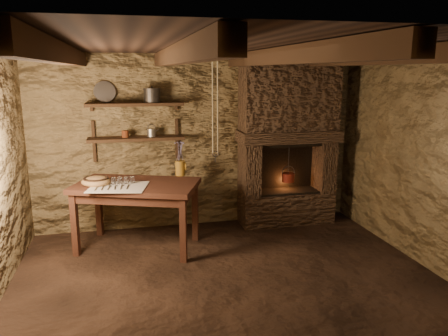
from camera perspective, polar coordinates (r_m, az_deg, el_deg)
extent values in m
plane|color=black|center=(4.64, 1.07, -15.33)|extent=(4.50, 4.50, 0.00)
cube|color=#4D3D24|center=(6.14, -3.42, 3.43)|extent=(4.50, 0.04, 2.40)
cube|color=#4D3D24|center=(2.42, 12.98, -11.41)|extent=(4.50, 0.04, 2.40)
cube|color=#4D3D24|center=(5.23, 25.80, 0.59)|extent=(0.04, 4.00, 2.40)
cube|color=black|center=(4.11, 1.21, 15.75)|extent=(4.50, 4.00, 0.04)
cube|color=black|center=(4.01, -20.72, 13.77)|extent=(0.14, 3.95, 0.16)
cube|color=black|center=(4.01, -5.97, 14.48)|extent=(0.14, 3.95, 0.16)
cube|color=black|center=(4.25, 7.96, 14.32)|extent=(0.14, 3.95, 0.16)
cube|color=black|center=(4.70, 19.76, 13.54)|extent=(0.14, 3.95, 0.16)
cube|color=black|center=(5.88, -11.38, 3.80)|extent=(1.25, 0.30, 0.04)
cube|color=black|center=(5.84, -11.57, 8.17)|extent=(1.25, 0.30, 0.04)
cube|color=#3A281D|center=(6.47, 8.08, -5.08)|extent=(1.35, 0.45, 0.45)
cube|color=#3A281D|center=(6.14, 3.34, -0.14)|extent=(0.23, 0.45, 0.75)
cube|color=#3A281D|center=(6.54, 12.85, 0.35)|extent=(0.23, 0.45, 0.75)
cube|color=#3A281D|center=(6.21, 8.47, 4.16)|extent=(1.43, 0.51, 0.16)
cube|color=#3A281D|center=(6.18, 8.54, 9.25)|extent=(1.35, 0.45, 0.94)
cube|color=black|center=(6.49, 7.62, 0.47)|extent=(0.90, 0.06, 0.75)
cube|color=black|center=(5.44, -11.39, -2.27)|extent=(1.66, 1.30, 0.06)
cube|color=black|center=(5.46, -11.34, -3.22)|extent=(1.50, 1.14, 0.10)
cube|color=white|center=(5.28, -13.64, -2.42)|extent=(0.75, 0.66, 0.01)
cylinder|color=olive|center=(5.73, -5.74, 0.00)|extent=(0.14, 0.14, 0.19)
torus|color=olive|center=(5.73, -5.08, 0.22)|extent=(0.02, 0.11, 0.11)
ellipsoid|color=olive|center=(5.46, -16.36, -1.69)|extent=(0.40, 0.40, 0.12)
cylinder|color=#2A2826|center=(5.84, -9.38, 9.26)|extent=(0.25, 0.25, 0.16)
cylinder|color=#A9AAA4|center=(5.93, -15.33, 9.58)|extent=(0.29, 0.17, 0.28)
cylinder|color=#532210|center=(5.87, -12.78, 4.35)|extent=(0.10, 0.10, 0.09)
cylinder|color=maroon|center=(6.31, 8.38, -1.24)|extent=(0.21, 0.21, 0.12)
torus|color=#2A2826|center=(6.29, 8.40, -0.58)|extent=(0.20, 0.01, 0.20)
cylinder|color=#2A2826|center=(6.25, 8.45, 1.06)|extent=(0.01, 0.01, 0.44)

